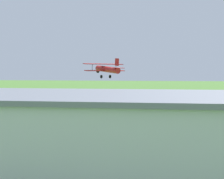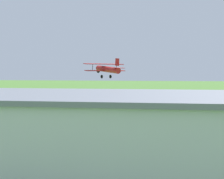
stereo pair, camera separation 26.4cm
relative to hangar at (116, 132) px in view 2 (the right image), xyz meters
name	(u,v)px [view 2 (the right image)]	position (x,y,z in m)	size (l,w,h in m)	color
ground_plane	(136,115)	(1.40, -31.61, -3.00)	(400.00, 400.00, 0.00)	#47752D
hangar	(116,132)	(0.00, 0.00, 0.00)	(38.27, 13.97, 5.98)	silver
biplane	(107,69)	(6.92, -33.40, 5.14)	(7.73, 7.75, 3.60)	#B21E1E
person_beside_truck	(2,123)	(17.93, -15.16, -2.21)	(0.54, 0.54, 1.59)	navy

